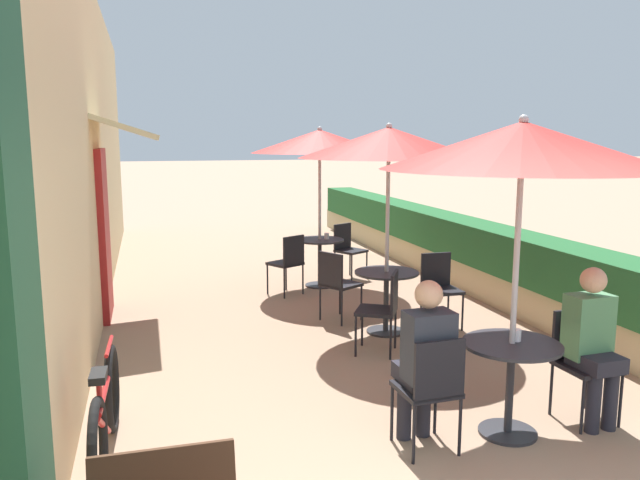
{
  "coord_description": "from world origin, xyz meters",
  "views": [
    {
      "loc": [
        -1.86,
        -1.92,
        2.23
      ],
      "look_at": [
        0.15,
        5.29,
        1.0
      ],
      "focal_mm": 35.0,
      "sensor_mm": 36.0,
      "label": 1
    }
  ],
  "objects_px": {
    "seated_patron_near_right": "(592,339)",
    "cafe_chair_mid_right": "(337,280)",
    "cafe_chair_mid_back": "(384,305)",
    "patio_umbrella_far": "(320,141)",
    "patio_umbrella_near": "(522,146)",
    "coffee_cup_far": "(327,236)",
    "patio_table_far": "(320,253)",
    "cafe_chair_far_right": "(289,260)",
    "cafe_chair_mid_left": "(439,284)",
    "cafe_chair_near_left": "(431,384)",
    "patio_umbrella_mid": "(389,143)",
    "seated_patron_near_left": "(425,356)",
    "cafe_chair_near_right": "(581,356)",
    "bicycle_leaning": "(106,415)",
    "coffee_cup_near": "(516,335)",
    "patio_table_near": "(511,370)",
    "cafe_chair_far_left": "(347,246)",
    "patio_table_mid": "(386,290)"
  },
  "relations": [
    {
      "from": "seated_patron_near_right",
      "to": "cafe_chair_mid_right",
      "type": "bearing_deg",
      "value": -73.43
    },
    {
      "from": "cafe_chair_mid_back",
      "to": "patio_umbrella_far",
      "type": "xyz_separation_m",
      "value": [
        0.17,
        3.06,
        1.66
      ]
    },
    {
      "from": "patio_umbrella_near",
      "to": "coffee_cup_far",
      "type": "xyz_separation_m",
      "value": [
        0.01,
        5.0,
        -1.41
      ]
    },
    {
      "from": "cafe_chair_mid_right",
      "to": "patio_umbrella_near",
      "type": "bearing_deg",
      "value": -22.95
    },
    {
      "from": "patio_umbrella_near",
      "to": "patio_umbrella_far",
      "type": "distance_m",
      "value": 5.01
    },
    {
      "from": "patio_table_far",
      "to": "cafe_chair_far_right",
      "type": "xyz_separation_m",
      "value": [
        -0.58,
        -0.42,
        0.01
      ]
    },
    {
      "from": "seated_patron_near_right",
      "to": "cafe_chair_mid_left",
      "type": "xyz_separation_m",
      "value": [
        0.03,
        2.68,
        -0.17
      ]
    },
    {
      "from": "cafe_chair_near_left",
      "to": "patio_umbrella_mid",
      "type": "xyz_separation_m",
      "value": [
        0.73,
        2.7,
        1.66
      ]
    },
    {
      "from": "seated_patron_near_left",
      "to": "cafe_chair_near_right",
      "type": "distance_m",
      "value": 1.42
    },
    {
      "from": "cafe_chair_far_right",
      "to": "bicycle_leaning",
      "type": "height_order",
      "value": "cafe_chair_far_right"
    },
    {
      "from": "cafe_chair_far_right",
      "to": "patio_umbrella_far",
      "type": "bearing_deg",
      "value": 6.18
    },
    {
      "from": "patio_umbrella_mid",
      "to": "cafe_chair_mid_back",
      "type": "height_order",
      "value": "patio_umbrella_mid"
    },
    {
      "from": "cafe_chair_mid_back",
      "to": "patio_umbrella_far",
      "type": "height_order",
      "value": "patio_umbrella_far"
    },
    {
      "from": "patio_umbrella_near",
      "to": "seated_patron_near_right",
      "type": "relative_size",
      "value": 1.92
    },
    {
      "from": "seated_patron_near_left",
      "to": "patio_table_far",
      "type": "xyz_separation_m",
      "value": [
        0.61,
        5.0,
        -0.18
      ]
    },
    {
      "from": "coffee_cup_near",
      "to": "patio_table_near",
      "type": "bearing_deg",
      "value": -148.12
    },
    {
      "from": "cafe_chair_mid_left",
      "to": "cafe_chair_mid_right",
      "type": "distance_m",
      "value": 1.23
    },
    {
      "from": "seated_patron_near_right",
      "to": "cafe_chair_near_left",
      "type": "bearing_deg",
      "value": 1.67
    },
    {
      "from": "patio_table_near",
      "to": "seated_patron_near_right",
      "type": "xyz_separation_m",
      "value": [
        0.71,
        -0.0,
        0.18
      ]
    },
    {
      "from": "cafe_chair_far_left",
      "to": "cafe_chair_far_right",
      "type": "xyz_separation_m",
      "value": [
        -1.15,
        -0.83,
        0.0
      ]
    },
    {
      "from": "cafe_chair_near_left",
      "to": "seated_patron_near_left",
      "type": "xyz_separation_m",
      "value": [
        -0.0,
        0.11,
        0.17
      ]
    },
    {
      "from": "seated_patron_near_right",
      "to": "patio_table_mid",
      "type": "relative_size",
      "value": 1.7
    },
    {
      "from": "cafe_chair_near_right",
      "to": "patio_umbrella_far",
      "type": "relative_size",
      "value": 0.36
    },
    {
      "from": "seated_patron_near_left",
      "to": "patio_table_mid",
      "type": "relative_size",
      "value": 1.7
    },
    {
      "from": "cafe_chair_mid_right",
      "to": "patio_umbrella_far",
      "type": "relative_size",
      "value": 0.36
    },
    {
      "from": "patio_umbrella_far",
      "to": "patio_table_far",
      "type": "bearing_deg",
      "value": 97.13
    },
    {
      "from": "cafe_chair_near_right",
      "to": "cafe_chair_mid_left",
      "type": "height_order",
      "value": "same"
    },
    {
      "from": "patio_umbrella_near",
      "to": "patio_table_mid",
      "type": "relative_size",
      "value": 3.26
    },
    {
      "from": "cafe_chair_mid_back",
      "to": "cafe_chair_far_left",
      "type": "relative_size",
      "value": 1.0
    },
    {
      "from": "seated_patron_near_right",
      "to": "coffee_cup_near",
      "type": "relative_size",
      "value": 13.89
    },
    {
      "from": "cafe_chair_near_right",
      "to": "bicycle_leaning",
      "type": "distance_m",
      "value": 3.63
    },
    {
      "from": "cafe_chair_mid_back",
      "to": "patio_umbrella_far",
      "type": "relative_size",
      "value": 0.36
    },
    {
      "from": "cafe_chair_mid_back",
      "to": "patio_umbrella_far",
      "type": "bearing_deg",
      "value": 26.93
    },
    {
      "from": "seated_patron_near_left",
      "to": "coffee_cup_far",
      "type": "height_order",
      "value": "seated_patron_near_left"
    },
    {
      "from": "cafe_chair_far_right",
      "to": "patio_table_far",
      "type": "bearing_deg",
      "value": 6.18
    },
    {
      "from": "cafe_chair_mid_back",
      "to": "patio_table_near",
      "type": "bearing_deg",
      "value": -142.41
    },
    {
      "from": "coffee_cup_near",
      "to": "coffee_cup_far",
      "type": "height_order",
      "value": "same"
    },
    {
      "from": "patio_table_near",
      "to": "patio_umbrella_near",
      "type": "xyz_separation_m",
      "value": [
        0.0,
        0.0,
        1.67
      ]
    },
    {
      "from": "seated_patron_near_right",
      "to": "bicycle_leaning",
      "type": "bearing_deg",
      "value": -8.49
    },
    {
      "from": "cafe_chair_near_right",
      "to": "coffee_cup_near",
      "type": "distance_m",
      "value": 0.7
    },
    {
      "from": "seated_patron_near_right",
      "to": "coffee_cup_far",
      "type": "height_order",
      "value": "seated_patron_near_right"
    },
    {
      "from": "patio_table_mid",
      "to": "patio_table_far",
      "type": "relative_size",
      "value": 1.0
    },
    {
      "from": "seated_patron_near_right",
      "to": "cafe_chair_mid_back",
      "type": "height_order",
      "value": "seated_patron_near_right"
    },
    {
      "from": "patio_table_mid",
      "to": "cafe_chair_mid_back",
      "type": "relative_size",
      "value": 0.84
    },
    {
      "from": "cafe_chair_near_right",
      "to": "cafe_chair_mid_left",
      "type": "relative_size",
      "value": 1.0
    },
    {
      "from": "cafe_chair_mid_back",
      "to": "cafe_chair_far_right",
      "type": "xyz_separation_m",
      "value": [
        -0.41,
        2.64,
        0.0
      ]
    },
    {
      "from": "coffee_cup_near",
      "to": "cafe_chair_far_right",
      "type": "xyz_separation_m",
      "value": [
        -0.73,
        4.55,
        -0.25
      ]
    },
    {
      "from": "cafe_chair_far_right",
      "to": "bicycle_leaning",
      "type": "relative_size",
      "value": 0.52
    },
    {
      "from": "cafe_chair_far_right",
      "to": "patio_table_near",
      "type": "bearing_deg",
      "value": -111.41
    },
    {
      "from": "cafe_chair_mid_back",
      "to": "bicycle_leaning",
      "type": "bearing_deg",
      "value": 150.64
    }
  ]
}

